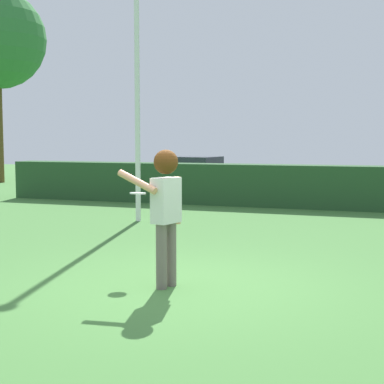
{
  "coord_description": "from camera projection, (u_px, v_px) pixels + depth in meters",
  "views": [
    {
      "loc": [
        2.56,
        -6.81,
        1.9
      ],
      "look_at": [
        -0.16,
        0.91,
        1.15
      ],
      "focal_mm": 53.49,
      "sensor_mm": 36.0,
      "label": 1
    }
  ],
  "objects": [
    {
      "name": "parked_car_black",
      "position": [
        190.0,
        171.0,
        22.07
      ],
      "size": [
        4.41,
        2.33,
        1.25
      ],
      "color": "black",
      "rests_on": "ground"
    },
    {
      "name": "hedge_row",
      "position": [
        296.0,
        186.0,
        16.05
      ],
      "size": [
        18.07,
        0.9,
        1.19
      ],
      "primitive_type": "cube",
      "color": "#264C27",
      "rests_on": "ground"
    },
    {
      "name": "person",
      "position": [
        165.0,
        202.0,
        7.3
      ],
      "size": [
        0.8,
        0.55,
        1.78
      ],
      "color": "#6D605B",
      "rests_on": "ground"
    },
    {
      "name": "lamppost",
      "position": [
        137.0,
        63.0,
        13.06
      ],
      "size": [
        0.24,
        0.24,
        6.65
      ],
      "color": "silver",
      "rests_on": "ground"
    },
    {
      "name": "frisbee",
      "position": [
        138.0,
        193.0,
        8.13
      ],
      "size": [
        0.23,
        0.23,
        0.04
      ],
      "color": "white"
    },
    {
      "name": "ground_plane",
      "position": [
        180.0,
        286.0,
        7.42
      ],
      "size": [
        60.0,
        60.0,
        0.0
      ],
      "primitive_type": "plane",
      "color": "#427737"
    }
  ]
}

